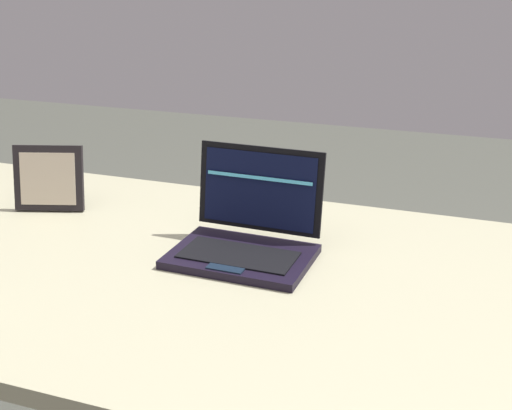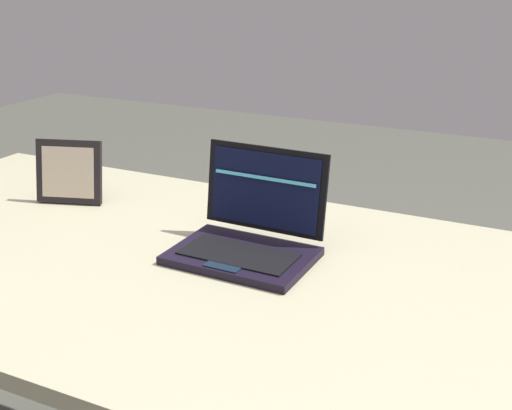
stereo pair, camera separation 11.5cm
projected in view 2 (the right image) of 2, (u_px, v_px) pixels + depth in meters
name	position (u px, v px, depth m)	size (l,w,h in m)	color
desk	(213.00, 294.00, 1.19)	(1.72, 0.81, 0.70)	#9D997B
laptop_front	(249.00, 235.00, 1.21)	(0.26, 0.21, 0.19)	black
photo_frame	(69.00, 172.00, 1.46)	(0.15, 0.08, 0.14)	black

